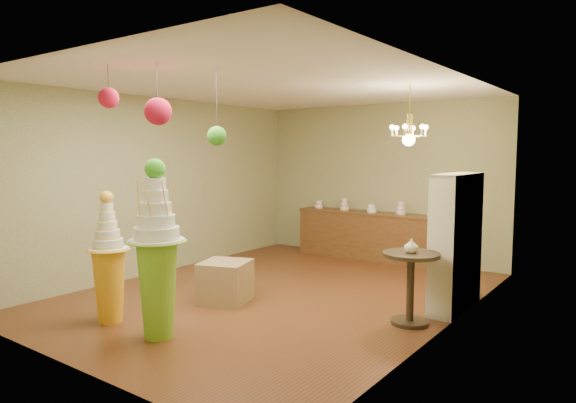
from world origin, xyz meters
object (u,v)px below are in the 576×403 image
Objects in this scene: round_table at (411,278)px; sideboard at (371,235)px; pedestal_orange at (109,273)px; pedestal_green at (157,265)px.

sideboard is at bearing 124.16° from round_table.
pedestal_orange reaches higher than sideboard.
pedestal_green is 2.98m from round_table.
pedestal_orange is at bearing -144.83° from round_table.
pedestal_green reaches higher than pedestal_orange.
pedestal_green is 0.66× the size of sideboard.
pedestal_orange is at bearing -179.48° from pedestal_green.
pedestal_green is at bearing -134.98° from round_table.
pedestal_green is 5.20m from sideboard.
round_table is at bearing -55.84° from sideboard.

